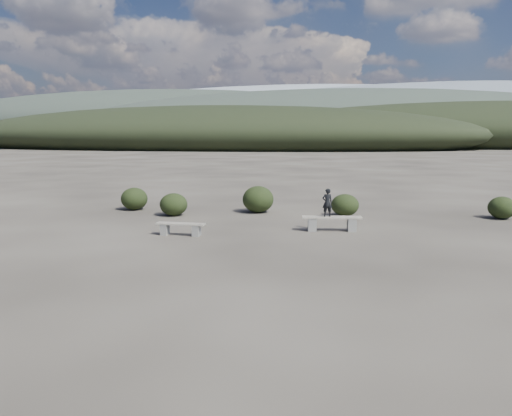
# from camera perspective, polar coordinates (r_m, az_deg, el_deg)

# --- Properties ---
(ground) EXTENTS (1200.00, 1200.00, 0.00)m
(ground) POSITION_cam_1_polar(r_m,az_deg,el_deg) (11.71, -0.73, -7.96)
(ground) COLOR #2C2822
(ground) RESTS_ON ground
(bench_left) EXTENTS (1.64, 0.38, 0.41)m
(bench_left) POSITION_cam_1_polar(r_m,az_deg,el_deg) (16.48, -8.62, -2.27)
(bench_left) COLOR slate
(bench_left) RESTS_ON ground
(bench_right) EXTENTS (2.05, 0.67, 0.50)m
(bench_right) POSITION_cam_1_polar(r_m,az_deg,el_deg) (17.19, 8.67, -1.62)
(bench_right) COLOR slate
(bench_right) RESTS_ON ground
(seated_person) EXTENTS (0.40, 0.33, 0.96)m
(seated_person) POSITION_cam_1_polar(r_m,az_deg,el_deg) (17.06, 8.15, 0.62)
(seated_person) COLOR black
(seated_person) RESTS_ON bench_right
(shrub_a) EXTENTS (1.11, 1.11, 0.91)m
(shrub_a) POSITION_cam_1_polar(r_m,az_deg,el_deg) (20.39, -9.40, 0.41)
(shrub_a) COLOR black
(shrub_a) RESTS_ON ground
(shrub_b) EXTENTS (1.30, 1.30, 1.12)m
(shrub_b) POSITION_cam_1_polar(r_m,az_deg,el_deg) (20.88, 0.24, 1.00)
(shrub_b) COLOR black
(shrub_b) RESTS_ON ground
(shrub_c) EXTENTS (1.11, 1.11, 0.89)m
(shrub_c) POSITION_cam_1_polar(r_m,az_deg,el_deg) (20.34, 10.13, 0.33)
(shrub_c) COLOR black
(shrub_c) RESTS_ON ground
(shrub_e) EXTENTS (1.04, 1.04, 0.87)m
(shrub_e) POSITION_cam_1_polar(r_m,az_deg,el_deg) (21.62, 26.30, 0.03)
(shrub_e) COLOR black
(shrub_e) RESTS_ON ground
(shrub_f) EXTENTS (1.14, 1.14, 0.97)m
(shrub_f) POSITION_cam_1_polar(r_m,az_deg,el_deg) (22.26, -13.74, 1.04)
(shrub_f) COLOR black
(shrub_f) RESTS_ON ground
(mountain_ridges) EXTENTS (500.00, 400.00, 56.00)m
(mountain_ridges) POSITION_cam_1_polar(r_m,az_deg,el_deg) (350.29, 8.45, 9.83)
(mountain_ridges) COLOR black
(mountain_ridges) RESTS_ON ground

